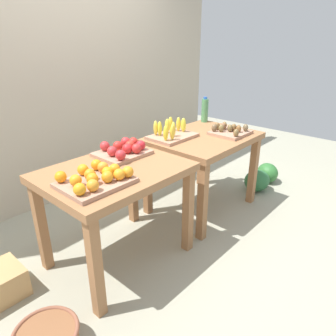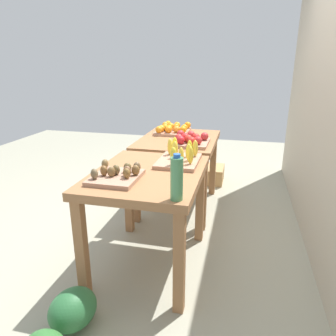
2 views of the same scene
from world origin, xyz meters
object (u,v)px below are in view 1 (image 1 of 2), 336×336
Objects in this scene: apple_bin at (124,150)px; kiwi_bin at (230,131)px; banana_crate at (171,133)px; display_table_left at (115,183)px; display_table_right at (203,147)px; watermelon_pile at (262,177)px; orange_bin at (96,178)px; water_bottle at (205,110)px.

apple_bin is 1.14m from kiwi_bin.
kiwi_bin is at bearing -36.25° from banana_crate.
display_table_right is (1.12, 0.00, 0.00)m from display_table_left.
display_table_right is 2.56× the size of apple_bin.
display_table_left is 1.51× the size of watermelon_pile.
banana_crate is 1.22× the size of kiwi_bin.
water_bottle is (1.81, 0.44, 0.09)m from orange_bin.
kiwi_bin is 0.98m from watermelon_pile.
orange_bin is at bearing -164.14° from banana_crate.
display_table_right is at bearing -10.70° from apple_bin.
banana_crate is (1.10, 0.31, 0.00)m from orange_bin.
water_bottle is (0.24, 0.48, 0.10)m from kiwi_bin.
kiwi_bin reaches higher than display_table_right.
display_table_left is 1.12m from display_table_right.
display_table_right is 1.08m from watermelon_pile.
banana_crate is (0.85, 0.19, 0.17)m from display_table_left.
apple_bin reaches higher than orange_bin.
apple_bin is (0.24, 0.17, 0.17)m from display_table_left.
display_table_right is 1.38m from orange_bin.
display_table_right is 2.28× the size of orange_bin.
watermelon_pile is (0.68, -0.10, -0.71)m from kiwi_bin.
orange_bin is 0.56m from apple_bin.
banana_crate is at bearing 2.06° from apple_bin.
orange_bin is at bearing 178.59° from kiwi_bin.
watermelon_pile is (0.44, -0.57, -0.81)m from water_bottle.
apple_bin is at bearing 169.30° from display_table_right.
orange_bin is at bearing -174.88° from display_table_right.
display_table_right is 0.60m from water_bottle.
watermelon_pile is at bearing -52.38° from water_bottle.
kiwi_bin is at bearing -37.70° from display_table_right.
water_bottle is (0.45, 0.32, 0.25)m from display_table_right.
display_table_right is at bearing -35.09° from banana_crate.
apple_bin reaches higher than watermelon_pile.
water_bottle reaches higher than kiwi_bin.
apple_bin is (0.48, 0.29, 0.00)m from orange_bin.
kiwi_bin is 0.52× the size of watermelon_pile.
water_bottle is 1.08m from watermelon_pile.
banana_crate reaches higher than kiwi_bin.
kiwi_bin is (0.48, -0.35, -0.01)m from banana_crate.
apple_bin is at bearing 163.27° from kiwi_bin.
water_bottle is at bearing 63.46° from kiwi_bin.
water_bottle is (1.33, 0.15, 0.09)m from apple_bin.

